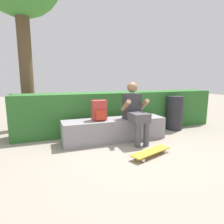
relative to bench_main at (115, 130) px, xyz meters
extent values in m
plane|color=gray|center=(0.00, -0.35, -0.23)|extent=(24.00, 24.00, 0.00)
cube|color=gray|center=(0.00, 0.00, 0.00)|extent=(2.13, 0.52, 0.45)
cube|color=#333338|center=(0.35, -0.08, 0.49)|extent=(0.34, 0.22, 0.52)
sphere|color=#8C6647|center=(0.35, -0.08, 0.87)|extent=(0.21, 0.21, 0.21)
cube|color=#4C4C51|center=(0.35, -0.39, 0.31)|extent=(0.32, 0.40, 0.17)
cylinder|color=#4C4C51|center=(0.26, -0.54, 0.00)|extent=(0.11, 0.11, 0.45)
cylinder|color=#4C4C51|center=(0.44, -0.54, 0.00)|extent=(0.11, 0.11, 0.45)
cylinder|color=#8C6647|center=(0.15, -0.22, 0.53)|extent=(0.09, 0.33, 0.27)
cylinder|color=#8C6647|center=(0.55, -0.22, 0.53)|extent=(0.09, 0.33, 0.27)
cube|color=gold|center=(0.27, -1.00, -0.15)|extent=(0.82, 0.46, 0.02)
cylinder|color=silver|center=(0.51, -0.83, -0.20)|extent=(0.06, 0.05, 0.05)
cylinder|color=silver|center=(0.56, -0.97, -0.20)|extent=(0.06, 0.05, 0.05)
cylinder|color=silver|center=(-0.02, -1.02, -0.20)|extent=(0.06, 0.05, 0.05)
cylinder|color=silver|center=(0.03, -1.16, -0.20)|extent=(0.06, 0.05, 0.05)
cube|color=#B23833|center=(-0.33, 0.00, 0.43)|extent=(0.28, 0.18, 0.40)
cube|color=red|center=(-0.33, -0.11, 0.35)|extent=(0.20, 0.05, 0.18)
cube|color=#2D682A|center=(0.46, 0.76, 0.25)|extent=(5.00, 0.63, 0.94)
cylinder|color=brown|center=(-1.71, 1.72, 1.45)|extent=(0.32, 0.32, 3.35)
cylinder|color=#232328|center=(1.73, 0.30, 0.20)|extent=(0.41, 0.41, 0.84)
camera|label=1|loc=(-1.38, -3.61, 1.05)|focal=30.78mm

